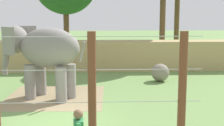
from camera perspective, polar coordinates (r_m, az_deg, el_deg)
The scene contains 6 objects.
ground_plane at distance 11.56m, azimuth -9.47°, elevation -10.29°, with size 120.00×120.00×0.00m, color #6B8E4C.
dirt_patch at distance 14.79m, azimuth -10.15°, elevation -6.01°, with size 4.36×4.39×0.01m, color #937F5B.
embankment_wall at distance 21.39m, azimuth -6.32°, elevation 1.33°, with size 36.00×1.80×1.95m, color tan.
elephant at distance 14.38m, azimuth -12.30°, elevation 2.17°, with size 4.06×2.78×3.23m.
enrichment_ball at distance 17.95m, azimuth 8.67°, elevation -1.72°, with size 1.00×1.00×1.00m, color gray.
cable_fence at distance 8.48m, azimuth -12.04°, elevation -5.69°, with size 8.23×0.22×3.33m.
Camera 1 is at (1.37, -10.84, 3.77)m, focal length 50.80 mm.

